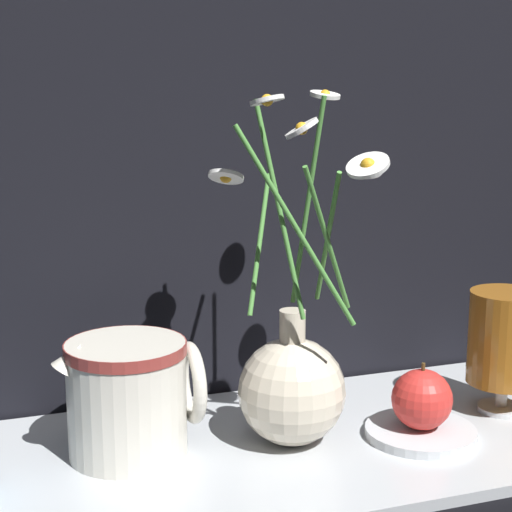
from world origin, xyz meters
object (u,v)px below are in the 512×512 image
Objects in this scene: ceramic_pitcher at (129,393)px; orange_fruit at (422,399)px; vase_with_flowers at (291,380)px; tea_glass at (508,341)px.

ceramic_pitcher is 2.01× the size of orange_fruit.
vase_with_flowers reaches higher than ceramic_pitcher.
tea_glass is 1.94× the size of orange_fruit.
tea_glass is (0.26, -0.01, 0.02)m from vase_with_flowers.
ceramic_pitcher reaches higher than orange_fruit.
tea_glass is 0.14m from orange_fruit.
tea_glass reaches higher than orange_fruit.
vase_with_flowers is 0.14m from orange_fruit.
vase_with_flowers is at bearing -8.37° from ceramic_pitcher.
orange_fruit is at bearing -11.50° from ceramic_pitcher.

